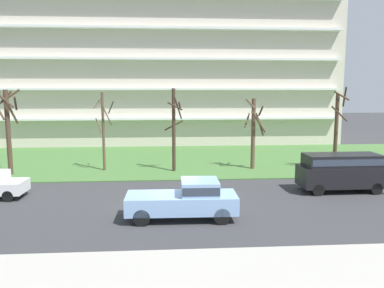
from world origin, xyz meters
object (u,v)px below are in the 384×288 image
object	(u,v)px
tree_center	(174,128)
van_black_center_left	(342,169)
tree_left	(104,129)
tree_far_left	(8,126)
tree_far_right	(337,128)
pickup_blue_near_left	(186,199)
tree_right	(254,130)

from	to	relation	value
tree_center	van_black_center_left	world-z (taller)	tree_center
tree_left	van_black_center_left	size ratio (longest dim) A/B	1.17
tree_left	van_black_center_left	distance (m)	17.30
tree_far_left	tree_far_right	distance (m)	24.74
tree_center	tree_far_right	distance (m)	12.62
tree_center	van_black_center_left	bearing A→B (deg)	-32.46
tree_center	pickup_blue_near_left	size ratio (longest dim) A/B	1.18
tree_right	pickup_blue_near_left	world-z (taller)	tree_right
tree_right	van_black_center_left	xyz separation A→B (m)	(3.97, -6.89, -1.74)
tree_far_left	tree_right	distance (m)	18.39
tree_center	van_black_center_left	distance (m)	12.28
tree_far_right	van_black_center_left	xyz separation A→B (m)	(-2.40, -6.21, -1.92)
tree_far_left	tree_left	xyz separation A→B (m)	(6.71, 0.99, -0.35)
tree_left	tree_far_right	xyz separation A→B (m)	(18.03, -0.95, 0.00)
tree_right	tree_far_right	distance (m)	6.40
van_black_center_left	tree_far_left	bearing A→B (deg)	-16.13
tree_far_left	tree_center	distance (m)	12.13
tree_left	tree_center	size ratio (longest dim) A/B	0.96
tree_far_left	pickup_blue_near_left	world-z (taller)	tree_far_left
tree_left	pickup_blue_near_left	distance (m)	13.19
tree_right	tree_far_right	xyz separation A→B (m)	(6.36, -0.68, 0.18)
tree_left	tree_center	distance (m)	5.46
tree_far_left	tree_right	size ratio (longest dim) A/B	1.13
tree_left	tree_far_right	world-z (taller)	tree_far_right
tree_left	tree_far_right	distance (m)	18.06
tree_center	van_black_center_left	xyz separation A→B (m)	(10.22, -6.50, -2.02)
tree_right	van_black_center_left	distance (m)	8.14
pickup_blue_near_left	van_black_center_left	distance (m)	10.89
pickup_blue_near_left	van_black_center_left	size ratio (longest dim) A/B	1.04
tree_far_right	tree_far_left	bearing A→B (deg)	-179.90
tree_center	pickup_blue_near_left	xyz separation A→B (m)	(0.31, -11.00, -2.40)
tree_far_left	tree_far_right	bearing A→B (deg)	0.10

